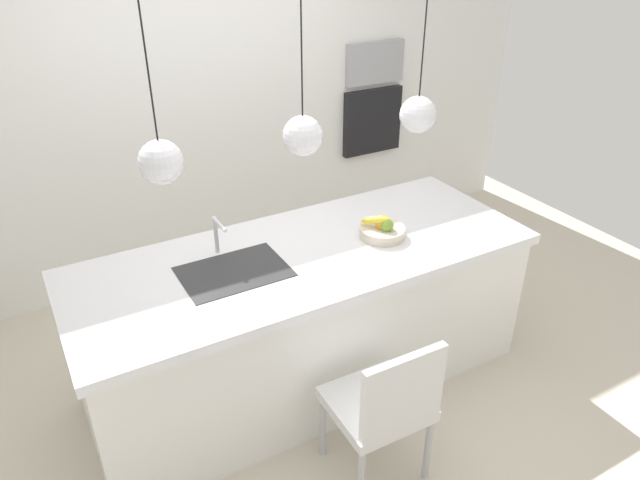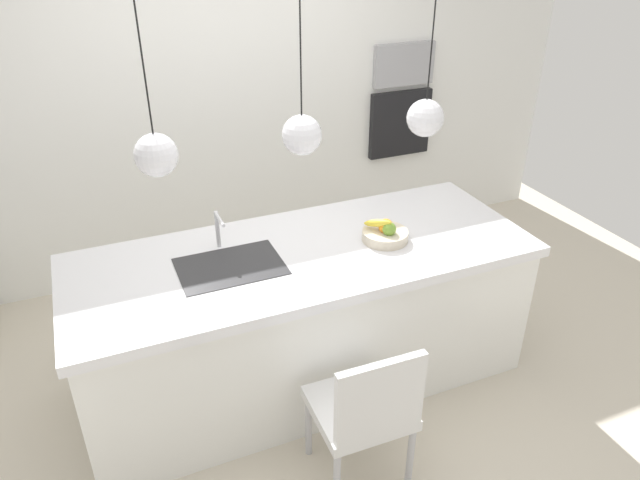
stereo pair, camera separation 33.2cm
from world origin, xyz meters
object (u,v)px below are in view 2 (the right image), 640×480
object	(u,v)px
oven	(399,123)
chair_near	(366,409)
microwave	(403,64)
fruit_bowl	(385,233)

from	to	relation	value
oven	chair_near	size ratio (longest dim) A/B	0.64
microwave	chair_near	xyz separation A→B (m)	(-1.53, -2.43, -1.00)
oven	microwave	bearing A→B (deg)	0.00
fruit_bowl	chair_near	xyz separation A→B (m)	(-0.50, -0.78, -0.46)
microwave	fruit_bowl	bearing A→B (deg)	-122.04
fruit_bowl	chair_near	bearing A→B (deg)	-122.63
microwave	oven	xyz separation A→B (m)	(0.00, 0.00, -0.50)
fruit_bowl	microwave	bearing A→B (deg)	57.96
fruit_bowl	oven	size ratio (longest dim) A/B	0.48
oven	fruit_bowl	bearing A→B (deg)	-122.04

